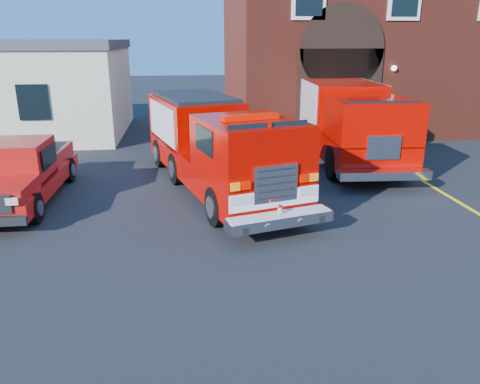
{
  "coord_description": "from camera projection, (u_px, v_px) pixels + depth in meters",
  "views": [
    {
      "loc": [
        -1.14,
        -10.55,
        4.4
      ],
      "look_at": [
        0.0,
        -1.2,
        1.3
      ],
      "focal_mm": 35.0,
      "sensor_mm": 36.0,
      "label": 1
    }
  ],
  "objects": [
    {
      "name": "fire_engine",
      "position": [
        215.0,
        144.0,
        14.03
      ],
      "size": [
        4.57,
        8.92,
        2.65
      ],
      "color": "black",
      "rests_on": "ground"
    },
    {
      "name": "parking_stripe_far",
      "position": [
        375.0,
        153.0,
        18.8
      ],
      "size": [
        0.12,
        3.0,
        0.01
      ],
      "primitive_type": "cube",
      "color": "yellow",
      "rests_on": "ground"
    },
    {
      "name": "secondary_truck",
      "position": [
        345.0,
        118.0,
        17.72
      ],
      "size": [
        3.17,
        8.77,
        2.8
      ],
      "color": "black",
      "rests_on": "ground"
    },
    {
      "name": "ground",
      "position": [
        234.0,
        227.0,
        11.46
      ],
      "size": [
        100.0,
        100.0,
        0.0
      ],
      "primitive_type": "plane",
      "color": "black",
      "rests_on": "ground"
    },
    {
      "name": "parking_stripe_near",
      "position": [
        460.0,
        203.0,
        13.15
      ],
      "size": [
        0.12,
        3.0,
        0.01
      ],
      "primitive_type": "cube",
      "color": "yellow",
      "rests_on": "ground"
    },
    {
      "name": "fire_station",
      "position": [
        376.0,
        41.0,
        24.34
      ],
      "size": [
        15.2,
        10.2,
        8.45
      ],
      "color": "maroon",
      "rests_on": "ground"
    },
    {
      "name": "side_building",
      "position": [
        14.0,
        87.0,
        21.98
      ],
      "size": [
        10.2,
        8.2,
        4.35
      ],
      "color": "beige",
      "rests_on": "ground"
    },
    {
      "name": "parking_stripe_mid",
      "position": [
        410.0,
        174.0,
        15.97
      ],
      "size": [
        0.12,
        3.0,
        0.01
      ],
      "primitive_type": "cube",
      "color": "yellow",
      "rests_on": "ground"
    },
    {
      "name": "pickup_truck",
      "position": [
        20.0,
        172.0,
        13.03
      ],
      "size": [
        2.03,
        5.48,
        1.79
      ],
      "color": "black",
      "rests_on": "ground"
    }
  ]
}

